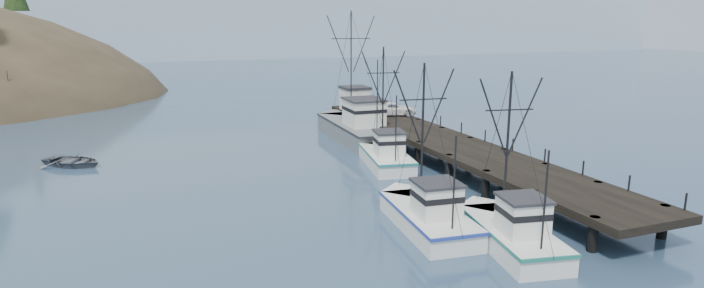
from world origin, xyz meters
The scene contains 11 objects.
ground centered at (0.00, 0.00, 0.00)m, with size 400.00×400.00×0.00m, color navy.
pier centered at (14.00, 16.00, 1.69)m, with size 6.00×44.00×2.00m.
distant_ridge centered at (10.00, 170.00, 0.00)m, with size 360.00×40.00×26.00m, color #9EB2C6.
distant_ridge_far centered at (-40.00, 185.00, 0.00)m, with size 180.00×25.00×18.00m, color silver.
trawler_near centered at (7.65, -1.70, 0.82)m, with size 4.62×9.72×10.01m.
trawler_mid centered at (4.69, 2.47, 0.82)m, with size 4.27×10.24×10.25m.
trawler_far centered at (8.50, 16.81, 0.82)m, with size 4.80×10.15×10.49m.
work_vessel centered at (10.18, 27.77, 1.23)m, with size 5.31×16.46×13.66m.
pier_shed centered at (12.50, 34.00, 3.42)m, with size 3.00×3.20×2.80m.
pickup_truck centered at (15.22, 29.16, 2.72)m, with size 2.39×5.18×1.44m, color white.
motorboat centered at (-16.84, 26.37, 0.00)m, with size 3.90×5.46×1.13m, color #565960.
Camera 1 is at (-10.95, -25.27, 12.35)m, focal length 28.00 mm.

